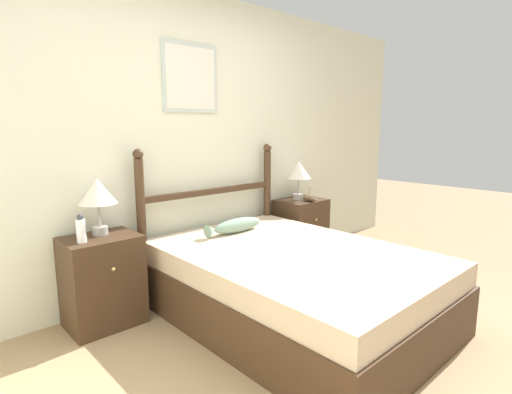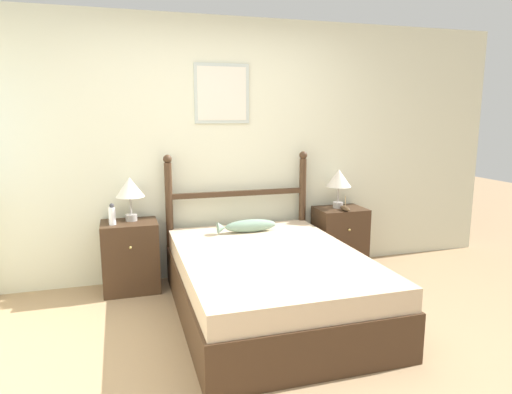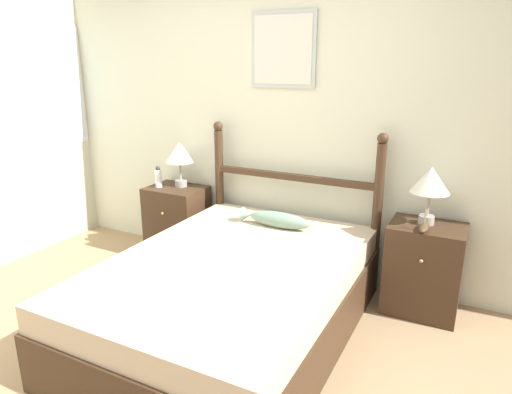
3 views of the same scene
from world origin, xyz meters
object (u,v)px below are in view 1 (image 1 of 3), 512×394
(table_lamp_left, at_px, (98,193))
(nightstand_right, at_px, (301,230))
(nightstand_left, at_px, (103,281))
(bottle, at_px, (81,230))
(model_boat, at_px, (309,199))
(table_lamp_right, at_px, (299,171))
(bed, at_px, (293,285))
(fish_pillow, at_px, (235,226))

(table_lamp_left, bearing_deg, nightstand_right, -1.27)
(nightstand_left, distance_m, bottle, 0.44)
(model_boat, bearing_deg, table_lamp_left, 175.35)
(table_lamp_right, xyz_separation_m, model_boat, (0.01, -0.15, -0.28))
(table_lamp_right, xyz_separation_m, bottle, (-2.26, -0.09, -0.21))
(bed, distance_m, fish_pillow, 0.75)
(nightstand_right, relative_size, model_boat, 3.60)
(bottle, relative_size, model_boat, 1.07)
(nightstand_right, bearing_deg, fish_pillow, -169.81)
(model_boat, distance_m, fish_pillow, 1.06)
(table_lamp_left, bearing_deg, nightstand_left, -118.07)
(table_lamp_left, relative_size, table_lamp_right, 1.00)
(bed, distance_m, table_lamp_left, 1.55)
(nightstand_right, distance_m, table_lamp_left, 2.21)
(fish_pillow, bearing_deg, bed, -90.30)
(table_lamp_right, relative_size, bottle, 2.09)
(bed, bearing_deg, nightstand_left, 141.10)
(table_lamp_left, bearing_deg, table_lamp_right, -0.55)
(bed, relative_size, bottle, 10.61)
(bed, distance_m, table_lamp_right, 1.54)
(bed, xyz_separation_m, table_lamp_right, (1.05, 0.89, 0.69))
(table_lamp_left, bearing_deg, bottle, -147.26)
(model_boat, bearing_deg, fish_pillow, -176.31)
(nightstand_left, height_order, bottle, bottle)
(nightstand_right, distance_m, model_boat, 0.37)
(bed, relative_size, fish_pillow, 3.61)
(nightstand_right, distance_m, fish_pillow, 1.12)
(nightstand_right, relative_size, bottle, 3.38)
(table_lamp_right, bearing_deg, table_lamp_left, 179.45)
(nightstand_left, relative_size, nightstand_right, 1.00)
(nightstand_left, relative_size, fish_pillow, 1.15)
(nightstand_left, xyz_separation_m, nightstand_right, (2.14, 0.00, 0.00))
(nightstand_right, xyz_separation_m, table_lamp_right, (-0.02, 0.03, 0.63))
(table_lamp_left, xyz_separation_m, table_lamp_right, (2.10, -0.02, 0.00))
(table_lamp_left, distance_m, bottle, 0.29)
(nightstand_left, relative_size, model_boat, 3.60)
(nightstand_right, distance_m, bottle, 2.32)
(nightstand_left, xyz_separation_m, model_boat, (2.13, -0.12, 0.35))
(fish_pillow, bearing_deg, table_lamp_right, 11.81)
(bottle, bearing_deg, nightstand_right, 1.50)
(nightstand_right, height_order, fish_pillow, nightstand_right)
(nightstand_left, bearing_deg, bottle, -157.03)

